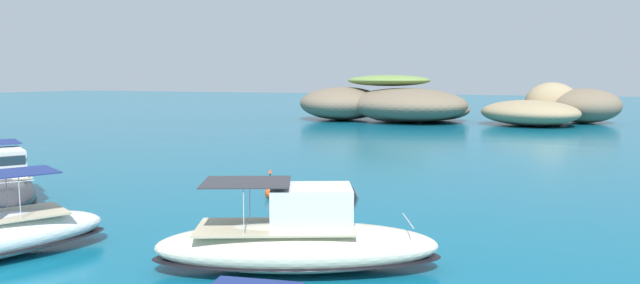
{
  "coord_description": "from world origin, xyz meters",
  "views": [
    {
      "loc": [
        14.12,
        -9.01,
        5.94
      ],
      "look_at": [
        0.81,
        21.95,
        2.17
      ],
      "focal_mm": 32.14,
      "sensor_mm": 36.0,
      "label": 1
    }
  ],
  "objects_px": {
    "islet_small": "(555,108)",
    "channel_buoy": "(270,192)",
    "islet_large": "(388,103)",
    "motorboat_cream": "(299,242)",
    "motorboat_charcoal": "(1,186)"
  },
  "relations": [
    {
      "from": "islet_small",
      "to": "channel_buoy",
      "type": "bearing_deg",
      "value": -102.06
    },
    {
      "from": "islet_large",
      "to": "motorboat_cream",
      "type": "height_order",
      "value": "islet_large"
    },
    {
      "from": "islet_small",
      "to": "channel_buoy",
      "type": "xyz_separation_m",
      "value": [
        -12.01,
        -56.21,
        -1.75
      ]
    },
    {
      "from": "islet_large",
      "to": "channel_buoy",
      "type": "bearing_deg",
      "value": -79.62
    },
    {
      "from": "islet_small",
      "to": "motorboat_charcoal",
      "type": "distance_m",
      "value": 66.52
    },
    {
      "from": "islet_small",
      "to": "motorboat_charcoal",
      "type": "relative_size",
      "value": 2.32
    },
    {
      "from": "islet_small",
      "to": "motorboat_cream",
      "type": "bearing_deg",
      "value": -95.39
    },
    {
      "from": "motorboat_cream",
      "to": "motorboat_charcoal",
      "type": "relative_size",
      "value": 1.02
    },
    {
      "from": "islet_large",
      "to": "motorboat_charcoal",
      "type": "distance_m",
      "value": 58.62
    },
    {
      "from": "islet_large",
      "to": "islet_small",
      "type": "height_order",
      "value": "islet_large"
    },
    {
      "from": "islet_large",
      "to": "islet_small",
      "type": "bearing_deg",
      "value": 10.02
    },
    {
      "from": "islet_large",
      "to": "motorboat_cream",
      "type": "relative_size",
      "value": 2.98
    },
    {
      "from": "islet_large",
      "to": "motorboat_charcoal",
      "type": "height_order",
      "value": "islet_large"
    },
    {
      "from": "motorboat_cream",
      "to": "islet_large",
      "type": "bearing_deg",
      "value": 104.11
    },
    {
      "from": "islet_small",
      "to": "motorboat_cream",
      "type": "relative_size",
      "value": 2.28
    }
  ]
}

